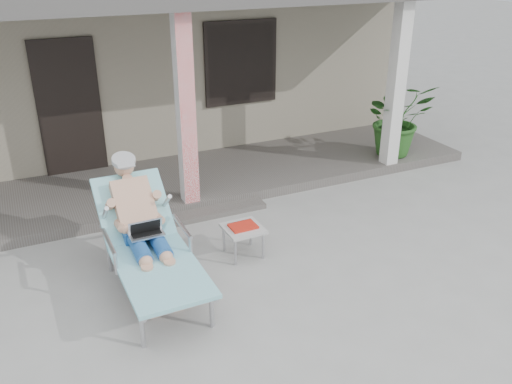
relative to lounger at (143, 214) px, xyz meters
name	(u,v)px	position (x,y,z in m)	size (l,w,h in m)	color
ground	(252,286)	(1.03, -0.57, -0.86)	(60.00, 60.00, 0.00)	#9E9E99
house	(117,46)	(1.03, 5.92, 0.81)	(10.40, 5.40, 3.30)	gray
porch_deck	(173,183)	(1.03, 2.43, -0.78)	(10.00, 2.00, 0.15)	#605B56
porch_overhang	(162,2)	(1.03, 2.37, 1.93)	(10.00, 2.30, 2.85)	silver
porch_step	(198,215)	(1.03, 1.28, -0.82)	(2.00, 0.30, 0.07)	#605B56
lounger	(143,214)	(0.00, 0.00, 0.00)	(0.83, 2.15, 1.39)	#B7B7BC
side_table	(243,230)	(1.21, 0.09, -0.51)	(0.47, 0.47, 0.41)	#B3B3AE
potted_palm	(398,119)	(4.88, 1.88, -0.07)	(1.14, 0.99, 1.27)	#26591E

